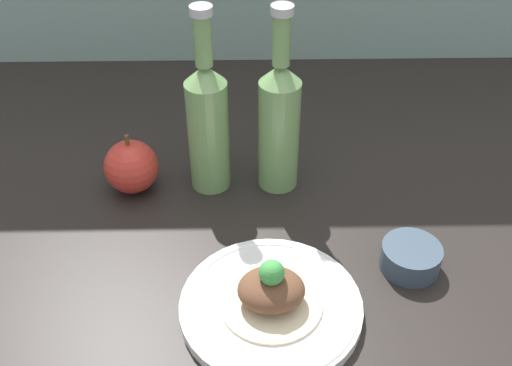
% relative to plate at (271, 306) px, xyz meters
% --- Properties ---
extents(ground_plane, '(1.80, 1.10, 0.04)m').
position_rel_plate_xyz_m(ground_plane, '(0.09, 0.15, -0.03)').
color(ground_plane, black).
extents(plate, '(0.23, 0.23, 0.02)m').
position_rel_plate_xyz_m(plate, '(0.00, 0.00, 0.00)').
color(plate, white).
rests_on(plate, ground_plane).
extents(plated_food, '(0.13, 0.13, 0.07)m').
position_rel_plate_xyz_m(plated_food, '(0.00, 0.00, 0.03)').
color(plated_food, beige).
rests_on(plated_food, plate).
extents(cider_bottle_left, '(0.06, 0.06, 0.29)m').
position_rel_plate_xyz_m(cider_bottle_left, '(-0.08, 0.26, 0.10)').
color(cider_bottle_left, '#729E5B').
rests_on(cider_bottle_left, ground_plane).
extents(cider_bottle_right, '(0.06, 0.06, 0.29)m').
position_rel_plate_xyz_m(cider_bottle_right, '(0.02, 0.26, 0.10)').
color(cider_bottle_right, '#729E5B').
rests_on(cider_bottle_right, ground_plane).
extents(apple, '(0.08, 0.08, 0.10)m').
position_rel_plate_xyz_m(apple, '(-0.20, 0.25, 0.03)').
color(apple, red).
rests_on(apple, ground_plane).
extents(dipping_bowl, '(0.08, 0.08, 0.04)m').
position_rel_plate_xyz_m(dipping_bowl, '(0.19, 0.07, 0.01)').
color(dipping_bowl, '#384756').
rests_on(dipping_bowl, ground_plane).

